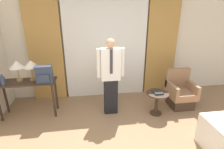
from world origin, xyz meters
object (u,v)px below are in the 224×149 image
table_lamp_right (31,65)px  person (111,75)px  bottle_near_edge (1,80)px  backpack (44,75)px  desk (27,88)px  side_table (157,100)px  armchair (180,93)px  book (158,92)px  table_lamp_left (17,65)px  bottle_by_lamp (3,81)px

table_lamp_right → person: size_ratio=0.26×
bottle_near_edge → backpack: (0.87, -0.07, 0.10)m
desk → side_table: desk is taller
bottle_near_edge → person: size_ratio=0.11×
backpack → armchair: (3.03, 0.02, -0.65)m
person → book: person is taller
desk → armchair: armchair is taller
backpack → person: 1.35m
bottle_near_edge → table_lamp_right: bearing=9.7°
table_lamp_left → person: person is taller
table_lamp_left → book: size_ratio=1.95×
backpack → armchair: backpack is taller
table_lamp_left → book: (2.89, -0.42, -0.61)m
table_lamp_left → bottle_by_lamp: size_ratio=1.82×
armchair → side_table: armchair is taller
table_lamp_right → bottle_by_lamp: 0.59m
table_lamp_left → book: bearing=-8.4°
table_lamp_left → bottle_by_lamp: bearing=-137.7°
table_lamp_right → backpack: (0.27, -0.18, -0.17)m
bottle_near_edge → backpack: 0.88m
desk → side_table: 2.79m
table_lamp_right → bottle_by_lamp: size_ratio=1.82×
desk → table_lamp_right: table_lamp_right is taller
armchair → side_table: bearing=-158.3°
side_table → book: 0.18m
bottle_by_lamp → bottle_near_edge: bearing=130.6°
desk → bottle_by_lamp: 0.46m
person → side_table: size_ratio=3.25×
bottle_by_lamp → book: size_ratio=1.08×
table_lamp_right → person: bearing=-7.9°
bottle_near_edge → armchair: bottle_near_edge is taller
bottle_near_edge → person: (2.21, -0.13, 0.05)m
table_lamp_left → side_table: table_lamp_left is taller
bottle_by_lamp → book: 3.14m
desk → table_lamp_left: (-0.14, 0.06, 0.49)m
desk → book: 2.78m
table_lamp_left → bottle_near_edge: 0.43m
table_lamp_left → side_table: (2.89, -0.43, -0.79)m
side_table → armchair: bearing=21.7°
desk → side_table: size_ratio=2.34×
bottle_near_edge → side_table: (3.21, -0.33, -0.52)m
bottle_near_edge → side_table: size_ratio=0.35×
bottle_by_lamp → side_table: size_ratio=0.47×
desk → side_table: bearing=-7.7°
armchair → bottle_near_edge: bearing=179.3°
person → table_lamp_right: bearing=172.1°
person → armchair: size_ratio=1.91×
person → backpack: bearing=177.8°
person → side_table: (0.99, -0.20, -0.56)m
backpack → book: bearing=-6.1°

